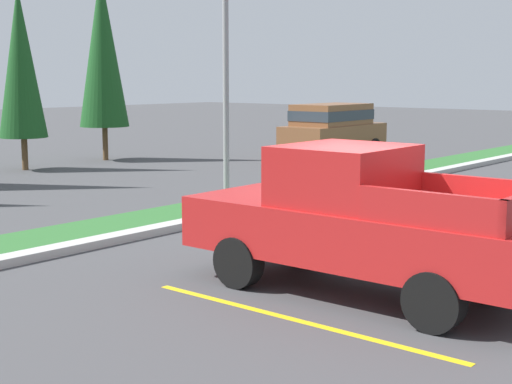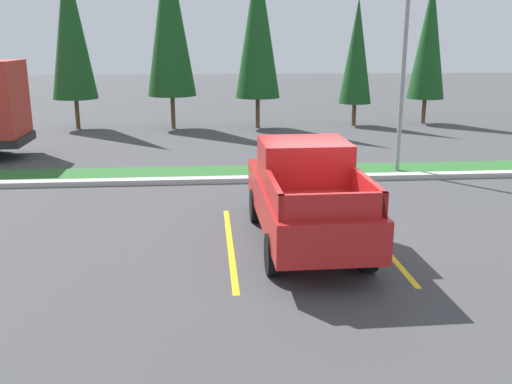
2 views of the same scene
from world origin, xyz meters
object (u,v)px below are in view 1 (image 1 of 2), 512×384
object	(u,v)px
pickup_truck_main	(358,221)
suv_distant	(333,128)
street_light	(231,54)
cypress_tree_right_inner	(21,62)
cypress_tree_rightmost	(102,48)

from	to	relation	value
pickup_truck_main	suv_distant	distance (m)	17.23
pickup_truck_main	suv_distant	world-z (taller)	same
suv_distant	street_light	world-z (taller)	street_light
cypress_tree_right_inner	pickup_truck_main	bearing A→B (deg)	-107.84
pickup_truck_main	street_light	xyz separation A→B (m)	(4.05, 6.01, 2.55)
cypress_tree_right_inner	cypress_tree_rightmost	distance (m)	3.73
street_light	cypress_tree_right_inner	world-z (taller)	street_light
street_light	cypress_tree_rightmost	size ratio (longest dim) A/B	0.88
cypress_tree_rightmost	cypress_tree_right_inner	bearing A→B (deg)	-174.33
street_light	cypress_tree_right_inner	distance (m)	10.38
suv_distant	cypress_tree_rightmost	world-z (taller)	cypress_tree_rightmost
street_light	cypress_tree_right_inner	bearing A→B (deg)	83.33
cypress_tree_right_inner	street_light	bearing A→B (deg)	-96.67
pickup_truck_main	cypress_tree_right_inner	distance (m)	17.33
suv_distant	street_light	distance (m)	11.01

